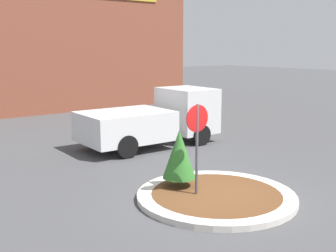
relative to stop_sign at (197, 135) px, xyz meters
name	(u,v)px	position (x,y,z in m)	size (l,w,h in m)	color
ground_plane	(216,199)	(0.43, -0.26, -1.65)	(120.00, 120.00, 0.00)	#474749
traffic_island	(216,196)	(0.43, -0.26, -1.58)	(3.98, 3.98, 0.15)	beige
stop_sign	(197,135)	(0.00, 0.00, 0.00)	(0.67, 0.07, 2.40)	#4C4C51
island_shrub	(179,154)	(0.03, 0.73, -0.64)	(0.87, 0.87, 1.51)	brown
utility_truck	(155,119)	(2.63, 5.56, -0.62)	(5.40, 2.47, 2.13)	silver
storefront_building	(61,44)	(4.34, 18.48, 2.30)	(15.26, 6.07, 7.90)	brown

